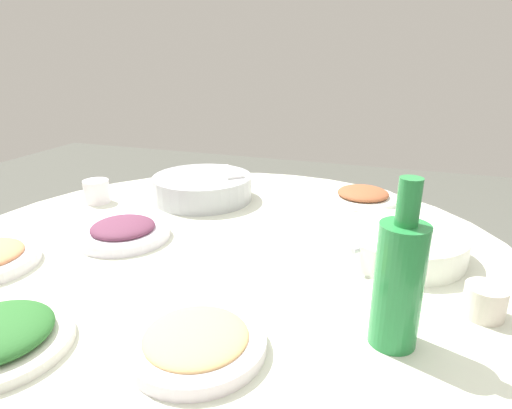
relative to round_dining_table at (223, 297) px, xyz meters
The scene contains 9 objects.
round_dining_table is the anchor object (origin of this frame).
rice_bowl 0.42m from the round_dining_table, 121.74° to the left, with size 0.31×0.31×0.08m.
soup_bowl 0.44m from the round_dining_table, 15.79° to the left, with size 0.28×0.28×0.06m.
dish_eggplant 0.30m from the round_dining_table, behind, with size 0.23×0.23×0.05m.
dish_stirfry 0.57m from the round_dining_table, 60.06° to the left, with size 0.22×0.22×0.04m.
dish_noodles 0.38m from the round_dining_table, 73.03° to the right, with size 0.22×0.22×0.04m.
green_bottle 0.51m from the round_dining_table, 28.76° to the right, with size 0.08×0.08×0.28m.
tea_cup_near 0.56m from the round_dining_table, 158.49° to the left, with size 0.08×0.08×0.07m, color white.
tea_cup_side 0.57m from the round_dining_table, ahead, with size 0.07×0.07×0.06m, color beige.
Camera 1 is at (0.37, -0.84, 1.22)m, focal length 30.19 mm.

